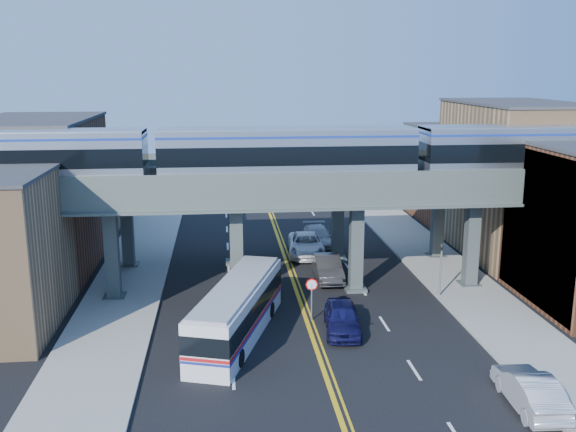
# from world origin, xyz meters

# --- Properties ---
(ground) EXTENTS (120.00, 120.00, 0.00)m
(ground) POSITION_xyz_m (0.00, 0.00, 0.00)
(ground) COLOR black
(ground) RESTS_ON ground
(sidewalk_west) EXTENTS (5.00, 70.00, 0.16)m
(sidewalk_west) POSITION_xyz_m (-11.50, 10.00, 0.08)
(sidewalk_west) COLOR gray
(sidewalk_west) RESTS_ON ground
(sidewalk_east) EXTENTS (5.00, 70.00, 0.16)m
(sidewalk_east) POSITION_xyz_m (11.50, 10.00, 0.08)
(sidewalk_east) COLOR gray
(sidewalk_east) RESTS_ON ground
(building_west_b) EXTENTS (8.00, 14.00, 11.00)m
(building_west_b) POSITION_xyz_m (-18.50, 16.00, 5.50)
(building_west_b) COLOR brown
(building_west_b) RESTS_ON ground
(building_west_c) EXTENTS (8.00, 10.00, 8.00)m
(building_west_c) POSITION_xyz_m (-18.50, 29.00, 4.00)
(building_west_c) COLOR #A27C54
(building_west_c) RESTS_ON ground
(building_east_b) EXTENTS (8.00, 14.00, 12.00)m
(building_east_b) POSITION_xyz_m (18.50, 16.00, 6.00)
(building_east_b) COLOR #A27C54
(building_east_b) RESTS_ON ground
(building_east_c) EXTENTS (8.00, 10.00, 9.00)m
(building_east_c) POSITION_xyz_m (18.50, 29.00, 4.50)
(building_east_c) COLOR brown
(building_east_c) RESTS_ON ground
(mural_panel) EXTENTS (0.10, 9.50, 9.50)m
(mural_panel) POSITION_xyz_m (14.55, 4.00, 4.75)
(mural_panel) COLOR #2AAFB6
(mural_panel) RESTS_ON ground
(elevated_viaduct_near) EXTENTS (52.00, 3.60, 7.40)m
(elevated_viaduct_near) POSITION_xyz_m (0.00, 8.00, 6.47)
(elevated_viaduct_near) COLOR #434E4D
(elevated_viaduct_near) RESTS_ON ground
(elevated_viaduct_far) EXTENTS (52.00, 3.60, 7.40)m
(elevated_viaduct_far) POSITION_xyz_m (0.00, 15.00, 6.47)
(elevated_viaduct_far) COLOR #434E4D
(elevated_viaduct_far) RESTS_ON ground
(transit_train) EXTENTS (50.43, 3.16, 3.69)m
(transit_train) POSITION_xyz_m (-0.64, 8.00, 9.40)
(transit_train) COLOR black
(transit_train) RESTS_ON elevated_viaduct_near
(stop_sign) EXTENTS (0.76, 0.09, 2.63)m
(stop_sign) POSITION_xyz_m (0.30, 3.00, 1.76)
(stop_sign) COLOR slate
(stop_sign) RESTS_ON ground
(traffic_signal) EXTENTS (0.15, 0.18, 4.10)m
(traffic_signal) POSITION_xyz_m (9.20, 6.00, 2.30)
(traffic_signal) COLOR slate
(traffic_signal) RESTS_ON ground
(transit_bus) EXTENTS (5.84, 11.62, 2.93)m
(transit_bus) POSITION_xyz_m (-4.15, 1.06, 1.51)
(transit_bus) COLOR silver
(transit_bus) RESTS_ON ground
(car_lane_a) EXTENTS (2.50, 5.10, 1.67)m
(car_lane_a) POSITION_xyz_m (1.80, 1.15, 0.84)
(car_lane_a) COLOR #10103D
(car_lane_a) RESTS_ON ground
(car_lane_b) EXTENTS (1.94, 5.20, 1.70)m
(car_lane_b) POSITION_xyz_m (2.51, 10.53, 0.85)
(car_lane_b) COLOR #29292B
(car_lane_b) RESTS_ON ground
(car_lane_c) EXTENTS (3.39, 6.37, 1.70)m
(car_lane_c) POSITION_xyz_m (1.80, 16.83, 0.85)
(car_lane_c) COLOR white
(car_lane_c) RESTS_ON ground
(car_lane_d) EXTENTS (2.56, 5.83, 1.67)m
(car_lane_d) POSITION_xyz_m (3.04, 19.09, 0.83)
(car_lane_d) COLOR #97979C
(car_lane_d) RESTS_ON ground
(car_parked_curb) EXTENTS (1.96, 5.06, 1.64)m
(car_parked_curb) POSITION_xyz_m (8.50, -8.00, 0.82)
(car_parked_curb) COLOR #ADADB2
(car_parked_curb) RESTS_ON ground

